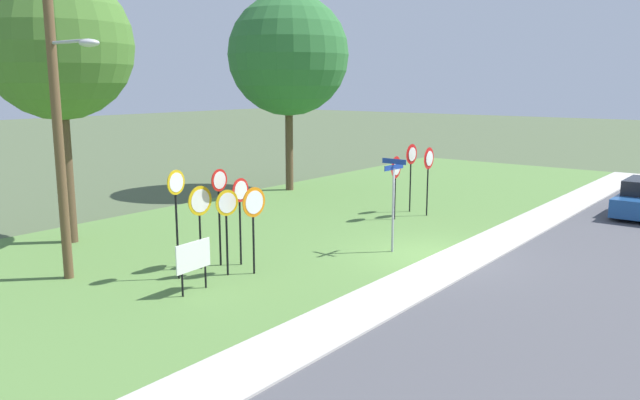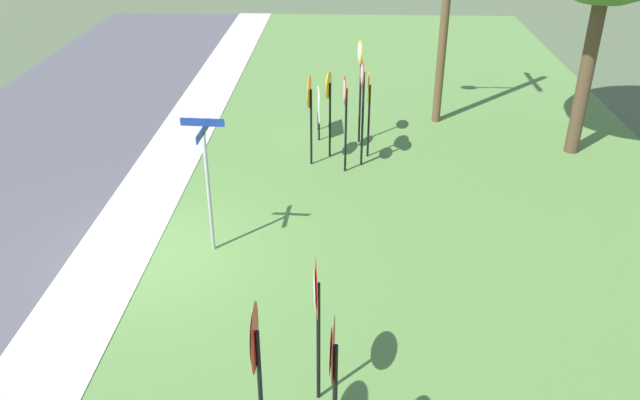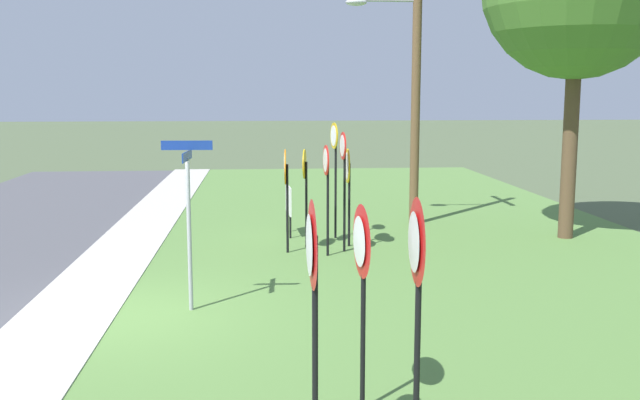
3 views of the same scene
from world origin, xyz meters
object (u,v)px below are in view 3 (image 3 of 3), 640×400
(utility_pole, at_px, (412,58))
(stop_sign_far_right, at_px, (335,156))
(stop_sign_near_right, at_px, (344,167))
(stop_sign_far_center, at_px, (305,177))
(notice_board, at_px, (289,202))
(stop_sign_near_left, at_px, (348,176))
(yield_sign_far_left, at_px, (415,272))
(street_name_post, at_px, (189,210))
(yield_sign_near_left, at_px, (360,258))
(stop_sign_center_tall, at_px, (286,178))
(yield_sign_near_right, at_px, (311,270))
(stop_sign_far_left, at_px, (327,177))

(utility_pole, bearing_deg, stop_sign_far_right, -52.45)
(stop_sign_near_right, distance_m, utility_pole, 4.62)
(stop_sign_far_center, height_order, notice_board, stop_sign_far_center)
(stop_sign_near_left, xyz_separation_m, stop_sign_far_center, (0.03, -0.99, -0.02))
(stop_sign_far_center, distance_m, yield_sign_far_left, 10.16)
(stop_sign_far_right, relative_size, street_name_post, 1.01)
(stop_sign_far_center, relative_size, yield_sign_near_left, 0.97)
(yield_sign_far_left, bearing_deg, stop_sign_near_right, 178.89)
(stop_sign_far_center, distance_m, notice_board, 1.68)
(utility_pole, bearing_deg, street_name_post, -35.22)
(stop_sign_center_tall, bearing_deg, yield_sign_near_right, 2.30)
(yield_sign_near_right, distance_m, notice_board, 11.37)
(yield_sign_near_left, height_order, street_name_post, street_name_post)
(yield_sign_far_left, relative_size, street_name_post, 0.95)
(yield_sign_near_right, bearing_deg, stop_sign_center_tall, 177.26)
(yield_sign_far_left, height_order, utility_pole, utility_pole)
(street_name_post, relative_size, utility_pole, 0.34)
(utility_pole, bearing_deg, notice_board, -69.61)
(stop_sign_center_tall, relative_size, utility_pole, 0.28)
(stop_sign_near_left, bearing_deg, stop_sign_far_center, -87.61)
(stop_sign_near_right, bearing_deg, yield_sign_far_left, -7.95)
(stop_sign_center_tall, bearing_deg, yield_sign_far_left, 7.61)
(stop_sign_center_tall, relative_size, street_name_post, 0.83)
(yield_sign_near_left, height_order, yield_sign_far_left, yield_sign_far_left)
(yield_sign_far_left, relative_size, notice_board, 2.12)
(yield_sign_near_right, bearing_deg, notice_board, 176.69)
(stop_sign_near_right, height_order, utility_pole, utility_pole)
(stop_sign_near_left, xyz_separation_m, stop_sign_center_tall, (0.55, -1.45, 0.03))
(notice_board, bearing_deg, stop_sign_far_right, 63.37)
(yield_sign_far_left, bearing_deg, stop_sign_far_left, -178.68)
(stop_sign_far_right, height_order, utility_pole, utility_pole)
(stop_sign_near_right, xyz_separation_m, stop_sign_far_center, (-0.52, -0.82, -0.26))
(stop_sign_far_left, bearing_deg, notice_board, -167.06)
(stop_sign_far_center, distance_m, stop_sign_center_tall, 0.69)
(yield_sign_far_left, distance_m, street_name_post, 6.06)
(stop_sign_far_left, distance_m, yield_sign_near_left, 7.67)
(street_name_post, bearing_deg, stop_sign_near_right, 146.62)
(stop_sign_near_left, height_order, stop_sign_far_center, stop_sign_near_left)
(stop_sign_far_left, distance_m, street_name_post, 4.54)
(stop_sign_far_left, relative_size, yield_sign_near_right, 0.93)
(yield_sign_near_left, bearing_deg, stop_sign_center_tall, 178.28)
(stop_sign_near_left, relative_size, stop_sign_far_right, 0.80)
(stop_sign_near_left, xyz_separation_m, stop_sign_far_right, (-0.95, -0.21, 0.36))
(stop_sign_far_right, xyz_separation_m, yield_sign_near_left, (9.55, -0.71, -0.26))
(notice_board, bearing_deg, yield_sign_far_left, -0.65)
(yield_sign_near_right, bearing_deg, yield_sign_far_left, 70.86)
(stop_sign_near_left, distance_m, utility_pole, 4.33)
(stop_sign_far_right, height_order, yield_sign_near_right, stop_sign_far_right)
(yield_sign_near_right, relative_size, notice_board, 2.08)
(stop_sign_far_right, distance_m, yield_sign_near_left, 9.58)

